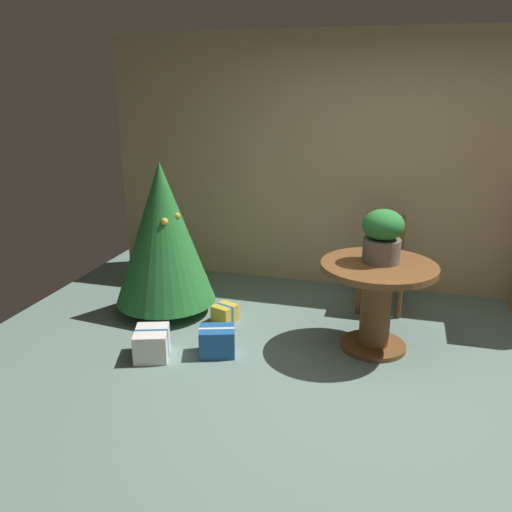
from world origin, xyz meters
The scene contains 9 objects.
ground_plane centered at (0.00, 0.00, 0.00)m, with size 6.60×6.60×0.00m, color slate.
back_wall_panel centered at (0.00, 2.20, 1.30)m, with size 6.00×0.10×2.60m, color tan.
round_dining_table centered at (0.00, 0.74, 0.48)m, with size 0.92×0.92×0.73m.
flower_vase centered at (0.01, 0.79, 0.96)m, with size 0.33×0.33×0.42m.
wooden_chair_far centered at (0.00, 1.65, 0.51)m, with size 0.42×0.41×0.90m.
holiday_tree centered at (-1.96, 0.97, 0.77)m, with size 0.93×0.93×1.43m.
gift_box_blue centered at (-1.21, 0.29, 0.11)m, with size 0.34×0.30×0.23m.
gift_box_cream centered at (-1.69, 0.11, 0.12)m, with size 0.34×0.38×0.23m.
gift_box_gold centered at (-1.35, 0.89, 0.08)m, with size 0.24×0.24×0.16m.
Camera 1 is at (0.12, -3.29, 2.06)m, focal length 36.92 mm.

